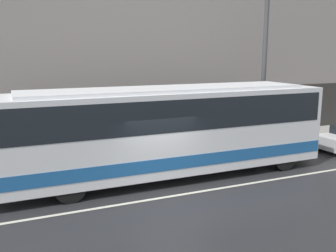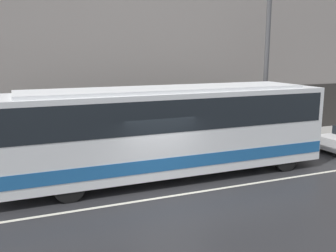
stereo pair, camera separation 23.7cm
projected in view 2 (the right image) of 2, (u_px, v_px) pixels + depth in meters
ground_plane at (168, 197)px, 12.29m from camera, size 60.00×60.00×0.00m
sidewalk at (124, 154)px, 17.13m from camera, size 60.00×2.68×0.15m
building_facade at (112, 20)px, 17.31m from camera, size 60.00×0.35×12.66m
lane_stripe at (168, 197)px, 12.29m from camera, size 54.00×0.14×0.01m
transit_bus at (168, 127)px, 13.95m from camera, size 12.45×2.58×3.41m
utility_pole_near at (266, 71)px, 18.33m from camera, size 0.23×0.23×7.26m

